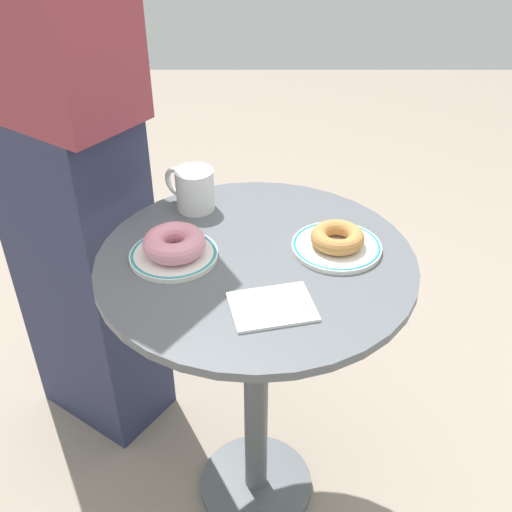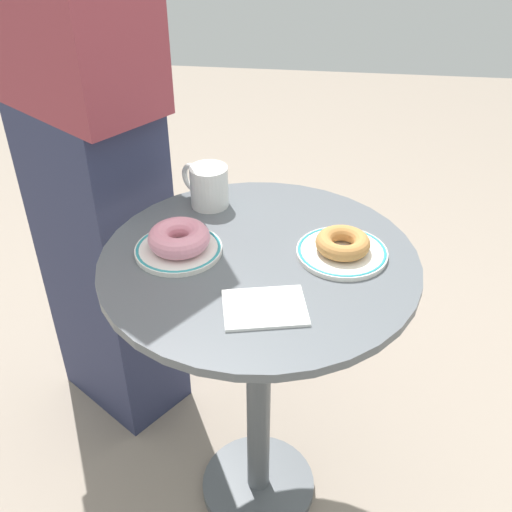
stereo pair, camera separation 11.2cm
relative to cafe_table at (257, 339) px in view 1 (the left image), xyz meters
name	(u,v)px [view 1 (the left image)]	position (x,y,z in m)	size (l,w,h in m)	color
ground_plane	(257,489)	(0.00, 0.00, -0.54)	(7.00, 7.00, 0.02)	gray
cafe_table	(257,339)	(0.00, 0.00, 0.00)	(0.62, 0.62, 0.74)	#565B60
plate_left	(175,254)	(-0.16, 0.00, 0.22)	(0.17, 0.17, 0.01)	white
plate_right	(338,246)	(0.16, 0.03, 0.22)	(0.18, 0.18, 0.01)	white
donut_pink_frosted	(176,243)	(-0.16, 0.00, 0.25)	(0.12, 0.12, 0.04)	pink
donut_old_fashioned	(339,237)	(0.16, 0.03, 0.24)	(0.11, 0.11, 0.03)	#BC7F42
paper_napkin	(274,307)	(0.03, -0.15, 0.22)	(0.14, 0.11, 0.01)	white
coffee_mug	(195,189)	(-0.13, 0.19, 0.26)	(0.11, 0.09, 0.09)	white
person_figure	(57,125)	(-0.44, 0.30, 0.36)	(0.45, 0.40, 1.78)	#2D3351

